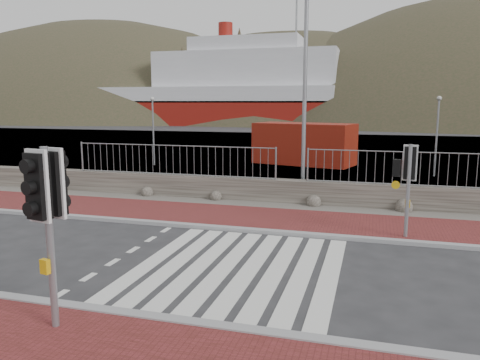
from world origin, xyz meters
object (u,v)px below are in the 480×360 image
(shipping_container, at_px, (304,144))
(ferry, at_px, (211,93))
(traffic_signal_far, at_px, (408,171))
(traffic_signal_near, at_px, (47,200))
(streetlight, at_px, (309,69))

(shipping_container, bearing_deg, ferry, 130.77)
(traffic_signal_far, bearing_deg, shipping_container, -63.75)
(traffic_signal_near, distance_m, streetlight, 12.39)
(traffic_signal_far, distance_m, streetlight, 6.48)
(traffic_signal_near, distance_m, traffic_signal_far, 9.39)
(traffic_signal_far, bearing_deg, streetlight, -45.11)
(traffic_signal_near, height_order, streetlight, streetlight)
(traffic_signal_near, bearing_deg, shipping_container, 98.63)
(ferry, xyz_separation_m, shipping_container, (23.38, -48.93, -4.10))
(traffic_signal_far, bearing_deg, ferry, -58.18)
(traffic_signal_near, relative_size, shipping_container, 0.51)
(ferry, bearing_deg, traffic_signal_far, -66.13)
(traffic_signal_far, height_order, streetlight, streetlight)
(ferry, height_order, shipping_container, ferry)
(ferry, xyz_separation_m, traffic_signal_near, (22.54, -71.66, -3.12))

